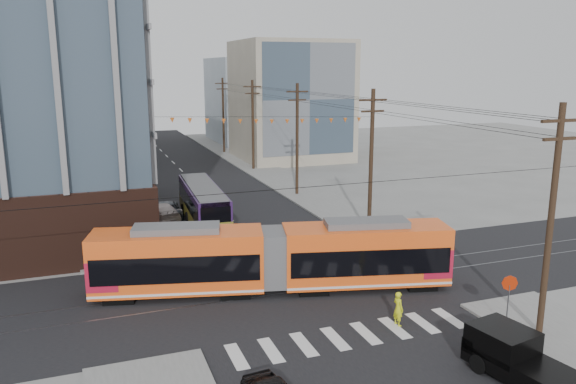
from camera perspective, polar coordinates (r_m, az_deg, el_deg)
ground at (r=30.12m, az=3.77°, el=-11.97°), size 160.00×160.00×0.00m
bg_bldg_nw_near at (r=77.26m, az=-24.82°, el=8.84°), size 18.00×16.00×18.00m
bg_bldg_ne_near at (r=78.04m, az=0.22°, el=9.27°), size 14.00×14.00×16.00m
bg_bldg_nw_far at (r=97.04m, az=-22.25°, el=10.18°), size 16.00×18.00×20.00m
bg_bldg_ne_far at (r=97.63m, az=-2.84°, el=9.33°), size 16.00×16.00×14.00m
utility_pole_near at (r=28.30m, az=25.11°, el=-2.96°), size 0.30×0.30×11.00m
utility_pole_far at (r=83.65m, az=-6.59°, el=7.69°), size 0.30×0.30×11.00m
streetcar at (r=31.93m, az=-1.50°, el=-6.75°), size 20.14×7.61×3.86m
city_bus at (r=45.89m, az=-8.62°, el=-1.25°), size 3.09×11.71×3.29m
pickup_truck at (r=25.10m, az=23.83°, el=-15.92°), size 3.03×5.98×1.94m
parked_car_silver at (r=38.84m, az=-11.42°, el=-5.22°), size 3.17×5.09×1.58m
parked_car_white at (r=47.67m, az=-12.79°, el=-2.02°), size 3.12×5.46×1.49m
parked_car_grey at (r=48.76m, az=-12.32°, el=-1.71°), size 2.50×5.17×1.42m
pedestrian at (r=28.72m, az=11.13°, el=-11.55°), size 0.50×0.69×1.75m
stop_sign at (r=29.65m, az=21.43°, el=-10.56°), size 1.01×1.01×2.57m
jersey_barrier at (r=43.16m, az=7.63°, el=-3.76°), size 1.13×4.44×0.88m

